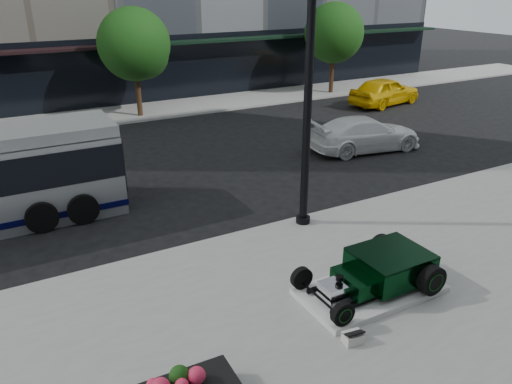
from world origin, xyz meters
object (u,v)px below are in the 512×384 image
hot_rod (383,268)px  yellow_taxi (385,91)px  lamppost (308,106)px  white_sedan (365,134)px

hot_rod → yellow_taxi: yellow_taxi is taller
lamppost → hot_rod: bearing=-95.4°
white_sedan → hot_rod: bearing=149.3°
yellow_taxi → lamppost: bearing=119.5°
lamppost → white_sedan: 8.77m
lamppost → yellow_taxi: lamppost is taller
white_sedan → yellow_taxi: (6.83, 6.30, 0.09)m
hot_rod → white_sedan: bearing=52.0°
yellow_taxi → hot_rod: bearing=127.2°
hot_rod → white_sedan: 11.27m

